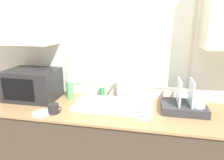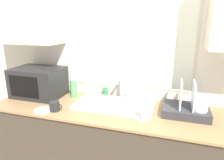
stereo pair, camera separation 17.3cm
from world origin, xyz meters
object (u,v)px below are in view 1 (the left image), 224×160
(faucet, at_px, (118,86))
(soap_bottle, at_px, (102,92))
(spray_bottle, at_px, (70,87))
(wine_glass, at_px, (145,104))
(mug_near_sink, at_px, (54,109))
(dish_rack, at_px, (185,105))
(microwave, at_px, (33,84))

(faucet, distance_m, soap_bottle, 0.19)
(spray_bottle, relative_size, wine_glass, 1.36)
(mug_near_sink, distance_m, wine_glass, 0.78)
(spray_bottle, height_order, mug_near_sink, spray_bottle)
(faucet, distance_m, dish_rack, 0.67)
(soap_bottle, xyz_separation_m, mug_near_sink, (-0.32, -0.47, -0.02))
(microwave, xyz_separation_m, wine_glass, (1.15, -0.25, -0.01))
(faucet, distance_m, microwave, 0.87)
(spray_bottle, distance_m, wine_glass, 0.83)
(faucet, height_order, mug_near_sink, faucet)
(mug_near_sink, bearing_deg, spray_bottle, 88.76)
(soap_bottle, relative_size, mug_near_sink, 1.10)
(spray_bottle, xyz_separation_m, wine_glass, (0.77, -0.32, 0.02))
(dish_rack, xyz_separation_m, mug_near_sink, (-1.12, -0.26, -0.02))
(faucet, distance_m, spray_bottle, 0.49)
(dish_rack, height_order, wine_glass, dish_rack)
(soap_bottle, xyz_separation_m, wine_glass, (0.46, -0.43, 0.08))
(soap_bottle, distance_m, wine_glass, 0.63)
(microwave, bearing_deg, spray_bottle, 9.67)
(dish_rack, distance_m, spray_bottle, 1.12)
(dish_rack, height_order, soap_bottle, dish_rack)
(microwave, distance_m, dish_rack, 1.50)
(mug_near_sink, bearing_deg, soap_bottle, 55.69)
(spray_bottle, bearing_deg, microwave, -170.33)
(microwave, bearing_deg, soap_bottle, 14.52)
(spray_bottle, bearing_deg, dish_rack, -4.66)
(dish_rack, bearing_deg, mug_near_sink, -166.79)
(spray_bottle, distance_m, soap_bottle, 0.34)
(microwave, distance_m, wine_glass, 1.17)
(dish_rack, distance_m, mug_near_sink, 1.15)
(spray_bottle, bearing_deg, wine_glass, -22.51)
(faucet, xyz_separation_m, microwave, (-0.86, -0.16, 0.02))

